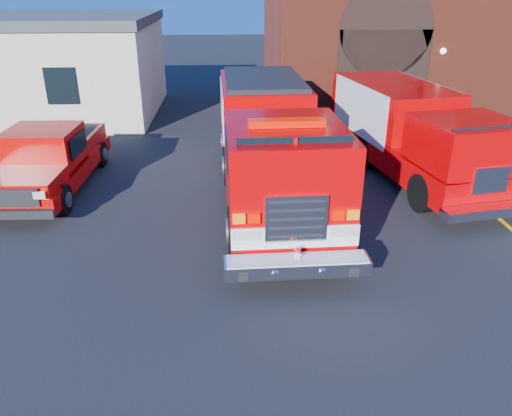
{
  "coord_description": "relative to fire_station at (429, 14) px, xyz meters",
  "views": [
    {
      "loc": [
        -0.49,
        -10.81,
        5.7
      ],
      "look_at": [
        0.0,
        -1.2,
        1.3
      ],
      "focal_mm": 35.0,
      "sensor_mm": 36.0,
      "label": 1
    }
  ],
  "objects": [
    {
      "name": "parking_stripe_near",
      "position": [
        -2.49,
        -12.98,
        -4.25
      ],
      "size": [
        0.12,
        3.0,
        0.01
      ],
      "primitive_type": "cube",
      "color": "yellow",
      "rests_on": "ground"
    },
    {
      "name": "ground",
      "position": [
        -8.99,
        -13.98,
        -4.25
      ],
      "size": [
        100.0,
        100.0,
        0.0
      ],
      "primitive_type": "plane",
      "color": "black",
      "rests_on": "ground"
    },
    {
      "name": "secondary_truck",
      "position": [
        -3.85,
        -9.86,
        -2.81
      ],
      "size": [
        3.89,
        8.47,
        2.65
      ],
      "color": "black",
      "rests_on": "ground"
    },
    {
      "name": "parking_stripe_far",
      "position": [
        -2.49,
        -6.98,
        -4.25
      ],
      "size": [
        0.12,
        3.0,
        0.01
      ],
      "primitive_type": "cube",
      "color": "yellow",
      "rests_on": "ground"
    },
    {
      "name": "fire_engine",
      "position": [
        -8.39,
        -11.49,
        -2.69
      ],
      "size": [
        3.02,
        9.88,
        3.02
      ],
      "color": "black",
      "rests_on": "ground"
    },
    {
      "name": "pickup_truck",
      "position": [
        -14.83,
        -10.55,
        -3.35
      ],
      "size": [
        2.25,
        5.87,
        1.9
      ],
      "color": "black",
      "rests_on": "ground"
    },
    {
      "name": "side_building",
      "position": [
        -17.99,
        -0.99,
        -2.05
      ],
      "size": [
        10.2,
        8.2,
        4.35
      ],
      "color": "beige",
      "rests_on": "ground"
    },
    {
      "name": "fire_station",
      "position": [
        0.0,
        0.0,
        0.0
      ],
      "size": [
        15.2,
        10.2,
        8.45
      ],
      "color": "maroon",
      "rests_on": "ground"
    },
    {
      "name": "parking_stripe_mid",
      "position": [
        -2.49,
        -9.98,
        -4.25
      ],
      "size": [
        0.12,
        3.0,
        0.01
      ],
      "primitive_type": "cube",
      "color": "yellow",
      "rests_on": "ground"
    }
  ]
}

